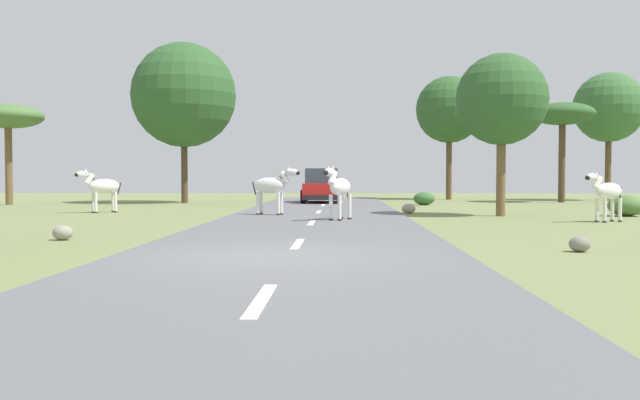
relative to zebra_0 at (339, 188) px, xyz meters
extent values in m
plane|color=olive|center=(-1.19, -9.34, -1.03)|extent=(90.00, 90.00, 0.00)
cube|color=slate|center=(-0.78, -9.34, -1.01)|extent=(6.00, 64.00, 0.05)
cube|color=silver|center=(-0.78, -13.34, -0.98)|extent=(0.16, 2.00, 0.01)
cube|color=silver|center=(-0.78, -7.34, -0.98)|extent=(0.16, 2.00, 0.01)
cube|color=silver|center=(-0.78, -1.34, -0.98)|extent=(0.16, 2.00, 0.01)
cube|color=silver|center=(-0.78, 4.66, -0.98)|extent=(0.16, 2.00, 0.01)
cube|color=silver|center=(-0.78, 10.66, -0.98)|extent=(0.16, 2.00, 0.01)
cube|color=silver|center=(-0.78, 16.66, -0.98)|extent=(0.16, 2.00, 0.01)
ellipsoid|color=silver|center=(0.04, 0.09, 0.02)|extent=(0.88, 1.23, 0.54)
cylinder|color=silver|center=(-0.25, -0.19, -0.60)|extent=(0.15, 0.15, 0.78)
cylinder|color=#28231E|center=(-0.25, -0.19, -0.96)|extent=(0.17, 0.17, 0.05)
cylinder|color=silver|center=(0.02, -0.31, -0.60)|extent=(0.15, 0.15, 0.78)
cylinder|color=#28231E|center=(0.02, -0.31, -0.96)|extent=(0.17, 0.17, 0.05)
cylinder|color=silver|center=(0.06, 0.49, -0.60)|extent=(0.15, 0.15, 0.78)
cylinder|color=#28231E|center=(0.06, 0.49, -0.96)|extent=(0.17, 0.17, 0.05)
cylinder|color=silver|center=(0.33, 0.37, -0.60)|extent=(0.15, 0.15, 0.78)
cylinder|color=#28231E|center=(0.33, 0.37, -0.96)|extent=(0.17, 0.17, 0.05)
cylinder|color=silver|center=(-0.18, -0.41, 0.30)|extent=(0.36, 0.46, 0.46)
cube|color=black|center=(-0.18, -0.41, 0.39)|extent=(0.19, 0.36, 0.32)
ellipsoid|color=silver|center=(-0.30, -0.65, 0.47)|extent=(0.39, 0.54, 0.25)
ellipsoid|color=black|center=(-0.38, -0.83, 0.45)|extent=(0.20, 0.22, 0.15)
cone|color=silver|center=(-0.31, -0.51, 0.59)|extent=(0.12, 0.12, 0.15)
cone|color=silver|center=(-0.18, -0.57, 0.59)|extent=(0.12, 0.12, 0.15)
cylinder|color=black|center=(0.28, 0.61, -0.08)|extent=(0.10, 0.16, 0.46)
ellipsoid|color=silver|center=(8.12, 0.09, -0.10)|extent=(1.13, 0.91, 0.50)
cylinder|color=silver|center=(7.75, 0.02, -0.67)|extent=(0.15, 0.15, 0.72)
cylinder|color=#28231E|center=(7.75, 0.02, -1.01)|extent=(0.17, 0.17, 0.05)
cylinder|color=silver|center=(7.89, -0.21, -0.67)|extent=(0.15, 0.15, 0.72)
cylinder|color=#28231E|center=(7.89, -0.21, -1.01)|extent=(0.17, 0.17, 0.05)
cylinder|color=silver|center=(8.35, 0.38, -0.67)|extent=(0.15, 0.15, 0.72)
cylinder|color=#28231E|center=(8.35, 0.38, -1.01)|extent=(0.17, 0.17, 0.05)
cylinder|color=silver|center=(8.49, 0.15, -0.67)|extent=(0.15, 0.15, 0.72)
cylinder|color=#28231E|center=(8.49, 0.15, -1.01)|extent=(0.17, 0.17, 0.05)
cylinder|color=silver|center=(7.68, -0.18, 0.16)|extent=(0.42, 0.36, 0.43)
cube|color=black|center=(7.68, -0.18, 0.25)|extent=(0.32, 0.21, 0.29)
ellipsoid|color=silver|center=(7.47, -0.30, 0.32)|extent=(0.50, 0.40, 0.23)
ellipsoid|color=black|center=(7.31, -0.40, 0.30)|extent=(0.21, 0.20, 0.14)
cone|color=silver|center=(7.53, -0.19, 0.43)|extent=(0.12, 0.12, 0.14)
cone|color=silver|center=(7.60, -0.30, 0.43)|extent=(0.12, 0.12, 0.14)
cylinder|color=black|center=(8.58, 0.36, -0.19)|extent=(0.15, 0.11, 0.43)
ellipsoid|color=silver|center=(-2.41, 2.79, 0.03)|extent=(1.23, 0.74, 0.54)
cylinder|color=silver|center=(-2.09, 2.55, -0.59)|extent=(0.14, 0.14, 0.78)
cylinder|color=#28231E|center=(-2.09, 2.55, -0.96)|extent=(0.16, 0.16, 0.05)
cylinder|color=silver|center=(-2.01, 2.84, -0.59)|extent=(0.14, 0.14, 0.78)
cylinder|color=#28231E|center=(-2.01, 2.84, -0.96)|extent=(0.16, 0.16, 0.05)
cylinder|color=silver|center=(-2.82, 2.75, -0.59)|extent=(0.14, 0.14, 0.78)
cylinder|color=#28231E|center=(-2.82, 2.75, -0.96)|extent=(0.16, 0.16, 0.05)
cylinder|color=silver|center=(-2.74, 3.03, -0.59)|extent=(0.14, 0.14, 0.78)
cylinder|color=#28231E|center=(-2.74, 3.03, -0.96)|extent=(0.16, 0.16, 0.05)
cylinder|color=silver|center=(-1.88, 2.65, 0.31)|extent=(0.45, 0.31, 0.46)
cube|color=black|center=(-1.88, 2.65, 0.40)|extent=(0.38, 0.14, 0.32)
ellipsoid|color=silver|center=(-1.62, 2.58, 0.48)|extent=(0.54, 0.33, 0.25)
ellipsoid|color=black|center=(-1.43, 2.53, 0.46)|extent=(0.21, 0.19, 0.15)
cone|color=silver|center=(-1.76, 2.54, 0.61)|extent=(0.12, 0.12, 0.15)
cone|color=silver|center=(-1.72, 2.68, 0.61)|extent=(0.12, 0.12, 0.15)
cylinder|color=black|center=(-2.97, 2.94, -0.07)|extent=(0.17, 0.08, 0.47)
ellipsoid|color=silver|center=(-8.94, 4.87, -0.02)|extent=(1.19, 1.06, 0.54)
cylinder|color=silver|center=(-9.32, 4.76, -0.64)|extent=(0.16, 0.16, 0.78)
cylinder|color=#28231E|center=(-9.32, 4.76, -1.01)|extent=(0.18, 0.18, 0.05)
cylinder|color=silver|center=(-9.15, 4.53, -0.64)|extent=(0.16, 0.16, 0.78)
cylinder|color=#28231E|center=(-9.15, 4.53, -1.01)|extent=(0.18, 0.18, 0.05)
cylinder|color=silver|center=(-8.73, 5.21, -0.64)|extent=(0.16, 0.16, 0.78)
cylinder|color=#28231E|center=(-8.73, 5.21, -1.01)|extent=(0.18, 0.18, 0.05)
cylinder|color=silver|center=(-8.55, 4.98, -0.64)|extent=(0.16, 0.16, 0.78)
cylinder|color=#28231E|center=(-8.55, 4.98, -1.01)|extent=(0.18, 0.18, 0.05)
cylinder|color=silver|center=(-9.37, 4.54, 0.26)|extent=(0.45, 0.41, 0.46)
cube|color=black|center=(-9.37, 4.54, 0.35)|extent=(0.33, 0.26, 0.32)
ellipsoid|color=silver|center=(-9.59, 4.37, 0.43)|extent=(0.52, 0.47, 0.25)
ellipsoid|color=black|center=(-9.75, 4.25, 0.41)|extent=(0.23, 0.22, 0.15)
cone|color=silver|center=(-9.53, 4.51, 0.55)|extent=(0.13, 0.13, 0.15)
cone|color=silver|center=(-9.44, 4.39, 0.55)|extent=(0.13, 0.13, 0.15)
cylinder|color=black|center=(-8.48, 5.22, -0.13)|extent=(0.15, 0.13, 0.46)
cube|color=red|center=(-0.95, 14.25, -0.40)|extent=(1.82, 4.21, 0.80)
cube|color=#334751|center=(-0.95, 14.45, 0.38)|extent=(1.65, 2.21, 0.76)
cube|color=black|center=(-0.94, 12.09, -0.68)|extent=(1.71, 0.17, 0.24)
cylinder|color=black|center=(-1.84, 12.89, -0.64)|extent=(0.22, 0.68, 0.68)
cylinder|color=black|center=(-0.04, 12.90, -0.64)|extent=(0.22, 0.68, 0.68)
cylinder|color=black|center=(-1.85, 15.59, -0.64)|extent=(0.22, 0.68, 0.68)
cylinder|color=black|center=(-0.05, 15.60, -0.64)|extent=(0.22, 0.68, 0.68)
cylinder|color=#4C3823|center=(-8.09, 14.31, 0.68)|extent=(0.33, 0.33, 3.44)
sphere|color=#2D5628|center=(-8.09, 14.31, 4.56)|extent=(5.39, 5.39, 5.39)
cylinder|color=brown|center=(15.43, 18.88, 0.84)|extent=(0.34, 0.34, 3.76)
sphere|color=#386633|center=(15.43, 18.88, 4.32)|extent=(4.00, 4.00, 4.00)
cylinder|color=#4C3823|center=(11.81, 15.87, 1.03)|extent=(0.35, 0.35, 4.12)
ellipsoid|color=#2D5628|center=(11.81, 15.87, 3.68)|extent=(3.38, 3.38, 1.18)
cylinder|color=brown|center=(-16.19, 11.98, 0.83)|extent=(0.34, 0.34, 3.73)
ellipsoid|color=#4C7038|center=(-16.19, 11.98, 3.29)|extent=(3.36, 3.36, 1.18)
cylinder|color=brown|center=(5.60, 3.08, 0.35)|extent=(0.31, 0.31, 2.77)
sphere|color=#2D5628|center=(5.60, 3.08, 3.00)|extent=(3.16, 3.16, 3.16)
cylinder|color=brown|center=(6.52, 20.27, 0.86)|extent=(0.34, 0.34, 3.80)
sphere|color=#2D5628|center=(6.52, 20.27, 4.36)|extent=(3.99, 3.99, 3.99)
ellipsoid|color=#386633|center=(4.08, 12.28, -0.73)|extent=(1.03, 0.93, 0.62)
ellipsoid|color=#4C7038|center=(9.91, 3.14, -0.67)|extent=(1.22, 1.10, 0.73)
ellipsoid|color=#A89E8C|center=(2.56, 4.58, -0.85)|extent=(0.52, 0.36, 0.36)
ellipsoid|color=gray|center=(4.40, -8.13, -0.89)|extent=(0.38, 0.35, 0.29)
ellipsoid|color=gray|center=(-5.92, -6.19, -0.87)|extent=(0.43, 0.38, 0.32)
camera|label=1|loc=(0.08, -20.44, 0.33)|focal=37.84mm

